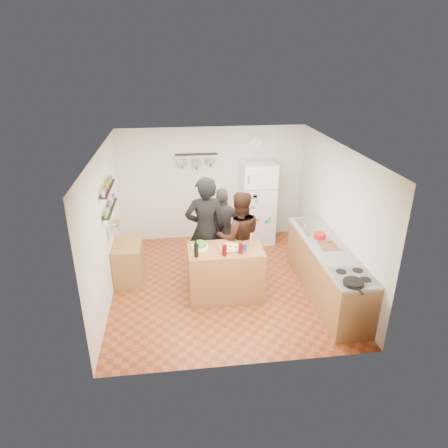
{
  "coord_description": "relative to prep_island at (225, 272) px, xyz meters",
  "views": [
    {
      "loc": [
        -0.81,
        -6.27,
        3.93
      ],
      "look_at": [
        0.0,
        0.1,
        1.15
      ],
      "focal_mm": 32.0,
      "sensor_mm": 36.0,
      "label": 1
    }
  ],
  "objects": [
    {
      "name": "fridge",
      "position": [
        0.99,
        2.13,
        0.45
      ],
      "size": [
        0.7,
        0.68,
        1.8
      ],
      "primitive_type": "cube",
      "color": "white",
      "rests_on": "floor"
    },
    {
      "name": "cutting_board",
      "position": [
        1.74,
        -0.14,
        0.46
      ],
      "size": [
        0.3,
        0.4,
        0.02
      ],
      "primitive_type": "cube",
      "color": "brown",
      "rests_on": "counter_run"
    },
    {
      "name": "wine_glass_near",
      "position": [
        -0.05,
        -0.24,
        0.55
      ],
      "size": [
        0.08,
        0.08,
        0.19
      ],
      "primitive_type": "cylinder",
      "color": "#570708",
      "rests_on": "prep_island"
    },
    {
      "name": "sink",
      "position": [
        1.74,
        0.68,
        0.46
      ],
      "size": [
        0.5,
        0.8,
        0.03
      ],
      "primitive_type": "cube",
      "color": "silver",
      "rests_on": "counter_run"
    },
    {
      "name": "spice_shelf_upper",
      "position": [
        -1.89,
        0.58,
        1.4
      ],
      "size": [
        0.12,
        1.0,
        0.02
      ],
      "primitive_type": "cube",
      "color": "black",
      "rests_on": "left_wall"
    },
    {
      "name": "salad_bowl",
      "position": [
        -0.42,
        0.05,
        0.48
      ],
      "size": [
        0.28,
        0.28,
        0.06
      ],
      "primitive_type": "cylinder",
      "color": "white",
      "rests_on": "prep_island"
    },
    {
      "name": "person_left",
      "position": [
        -0.28,
        0.6,
        0.54
      ],
      "size": [
        0.76,
        0.53,
        1.99
      ],
      "primitive_type": "imported",
      "rotation": [
        0.0,
        0.0,
        3.21
      ],
      "color": "black",
      "rests_on": "floor"
    },
    {
      "name": "spice_shelf_lower",
      "position": [
        -1.89,
        0.58,
        1.04
      ],
      "size": [
        0.12,
        1.0,
        0.02
      ],
      "primitive_type": "cube",
      "color": "black",
      "rests_on": "left_wall"
    },
    {
      "name": "room_shell",
      "position": [
        0.04,
        0.77,
        0.79
      ],
      "size": [
        4.2,
        4.2,
        4.2
      ],
      "color": "brown",
      "rests_on": "ground"
    },
    {
      "name": "prep_island",
      "position": [
        0.0,
        0.0,
        0.0
      ],
      "size": [
        1.25,
        0.72,
        0.91
      ],
      "primitive_type": "cube",
      "color": "olive",
      "rests_on": "floor"
    },
    {
      "name": "produce_basket",
      "position": [
        -1.86,
        0.58,
        0.69
      ],
      "size": [
        0.18,
        0.35,
        0.14
      ],
      "primitive_type": "cube",
      "color": "silver",
      "rests_on": "left_wall"
    },
    {
      "name": "wall_clock",
      "position": [
        0.99,
        2.46,
        1.69
      ],
      "size": [
        0.3,
        0.03,
        0.3
      ],
      "primitive_type": "cylinder",
      "rotation": [
        1.57,
        0.0,
        0.0
      ],
      "color": "silver",
      "rests_on": "back_wall"
    },
    {
      "name": "salt_canister",
      "position": [
        0.3,
        -0.12,
        0.52
      ],
      "size": [
        0.08,
        0.08,
        0.13
      ],
      "primitive_type": "cylinder",
      "color": "navy",
      "rests_on": "prep_island"
    },
    {
      "name": "skillet",
      "position": [
        1.64,
        -1.35,
        0.49
      ],
      "size": [
        0.29,
        0.29,
        0.06
      ],
      "primitive_type": "cylinder",
      "color": "black",
      "rests_on": "stove_top"
    },
    {
      "name": "pepper_mill",
      "position": [
        0.45,
        0.05,
        0.55
      ],
      "size": [
        0.06,
        0.06,
        0.19
      ],
      "primitive_type": "cylinder",
      "color": "#A78346",
      "rests_on": "prep_island"
    },
    {
      "name": "red_bowl",
      "position": [
        1.69,
        0.18,
        0.51
      ],
      "size": [
        0.21,
        0.21,
        0.09
      ],
      "primitive_type": "cylinder",
      "color": "#AC1C13",
      "rests_on": "counter_run"
    },
    {
      "name": "pizza",
      "position": [
        0.08,
        -0.02,
        0.48
      ],
      "size": [
        0.34,
        0.34,
        0.02
      ],
      "primitive_type": "cylinder",
      "color": "beige",
      "rests_on": "pizza_board"
    },
    {
      "name": "counter_run",
      "position": [
        1.74,
        -0.17,
        -0.01
      ],
      "size": [
        0.63,
        2.63,
        0.9
      ],
      "primitive_type": "cube",
      "color": "#9E7042",
      "rests_on": "floor"
    },
    {
      "name": "pizza_board",
      "position": [
        0.08,
        -0.02,
        0.47
      ],
      "size": [
        0.42,
        0.34,
        0.02
      ],
      "primitive_type": "cube",
      "color": "brown",
      "rests_on": "prep_island"
    },
    {
      "name": "side_table",
      "position": [
        -1.7,
        0.76,
        -0.09
      ],
      "size": [
        0.5,
        0.8,
        0.73
      ],
      "primitive_type": "cube",
      "color": "#9F7A43",
      "rests_on": "floor"
    },
    {
      "name": "wine_bottle",
      "position": [
        -0.5,
        -0.22,
        0.57
      ],
      "size": [
        0.07,
        0.07,
        0.22
      ],
      "primitive_type": "cylinder",
      "color": "black",
      "rests_on": "prep_island"
    },
    {
      "name": "pot_rack",
      "position": [
        -0.31,
        2.38,
        1.49
      ],
      "size": [
        0.9,
        0.04,
        0.04
      ],
      "primitive_type": "cube",
      "color": "black",
      "rests_on": "back_wall"
    },
    {
      "name": "person_back",
      "position": [
        0.08,
        0.98,
        0.36
      ],
      "size": [
        0.97,
        0.43,
        1.64
      ],
      "primitive_type": "imported",
      "rotation": [
        0.0,
        0.0,
        3.11
      ],
      "color": "#322F2D",
      "rests_on": "floor"
    },
    {
      "name": "wine_glass_far",
      "position": [
        0.22,
        -0.2,
        0.54
      ],
      "size": [
        0.07,
        0.07,
        0.17
      ],
      "primitive_type": "cylinder",
      "color": "#610808",
      "rests_on": "prep_island"
    },
    {
      "name": "stove_top",
      "position": [
        1.74,
        -1.12,
        0.46
      ],
      "size": [
        0.6,
        0.62,
        0.02
      ],
      "primitive_type": "cube",
      "color": "white",
      "rests_on": "counter_run"
    },
    {
      "name": "person_center",
      "position": [
        0.31,
        0.5,
        0.41
      ],
      "size": [
        0.86,
        0.68,
        1.72
      ],
      "primitive_type": "imported",
      "rotation": [
        0.0,
        0.0,
        3.17
      ],
      "color": "black",
      "rests_on": "floor"
    }
  ]
}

